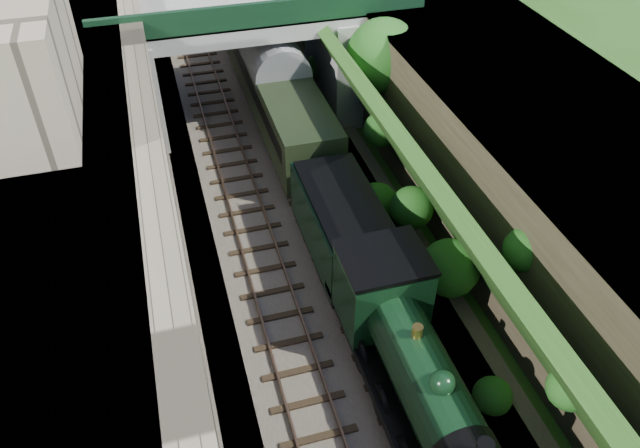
{
  "coord_description": "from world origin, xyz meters",
  "views": [
    {
      "loc": [
        -4.91,
        -6.92,
        17.64
      ],
      "look_at": [
        0.0,
        10.11,
        2.94
      ],
      "focal_mm": 35.0,
      "sensor_mm": 36.0,
      "label": 1
    }
  ],
  "objects_px": {
    "tender": "(342,229)",
    "tree": "(384,57)",
    "locomotive": "(414,369)",
    "road_bridge": "(264,42)"
  },
  "relations": [
    {
      "from": "tender",
      "to": "tree",
      "type": "bearing_deg",
      "value": 60.41
    },
    {
      "from": "tree",
      "to": "tender",
      "type": "relative_size",
      "value": 1.1
    },
    {
      "from": "locomotive",
      "to": "road_bridge",
      "type": "bearing_deg",
      "value": 90.72
    },
    {
      "from": "road_bridge",
      "to": "tender",
      "type": "height_order",
      "value": "road_bridge"
    },
    {
      "from": "road_bridge",
      "to": "tree",
      "type": "height_order",
      "value": "road_bridge"
    },
    {
      "from": "tender",
      "to": "locomotive",
      "type": "bearing_deg",
      "value": -90.0
    },
    {
      "from": "road_bridge",
      "to": "tender",
      "type": "bearing_deg",
      "value": -88.86
    },
    {
      "from": "tree",
      "to": "tender",
      "type": "distance_m",
      "value": 10.01
    },
    {
      "from": "tree",
      "to": "road_bridge",
      "type": "bearing_deg",
      "value": 137.31
    },
    {
      "from": "locomotive",
      "to": "tender",
      "type": "height_order",
      "value": "locomotive"
    }
  ]
}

